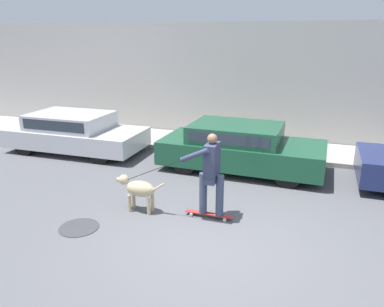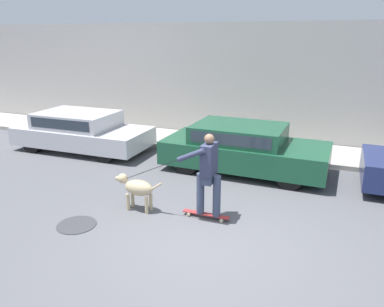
{
  "view_description": "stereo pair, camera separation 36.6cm",
  "coord_description": "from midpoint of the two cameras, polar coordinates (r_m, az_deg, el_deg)",
  "views": [
    {
      "loc": [
        1.61,
        -5.54,
        3.42
      ],
      "look_at": [
        -0.93,
        1.82,
        0.95
      ],
      "focal_mm": 35.0,
      "sensor_mm": 36.0,
      "label": 1
    },
    {
      "loc": [
        1.96,
        -5.41,
        3.42
      ],
      "look_at": [
        -0.93,
        1.82,
        0.95
      ],
      "focal_mm": 35.0,
      "sensor_mm": 36.0,
      "label": 2
    }
  ],
  "objects": [
    {
      "name": "ground_plane",
      "position": [
        6.7,
        0.9,
        -13.1
      ],
      "size": [
        36.0,
        36.0,
        0.0
      ],
      "primitive_type": "plane",
      "color": "#545459"
    },
    {
      "name": "back_wall",
      "position": [
        12.54,
        10.93,
        10.4
      ],
      "size": [
        32.0,
        0.3,
        3.83
      ],
      "color": "#B2ADA8",
      "rests_on": "ground_plane"
    },
    {
      "name": "sidewalk_curb",
      "position": [
        11.79,
        9.57,
        0.83
      ],
      "size": [
        30.0,
        1.98,
        0.13
      ],
      "color": "#A39E93",
      "rests_on": "ground_plane"
    },
    {
      "name": "parked_car_0",
      "position": [
        11.98,
        -18.27,
        3.05
      ],
      "size": [
        4.16,
        1.88,
        1.18
      ],
      "rotation": [
        0.0,
        0.0,
        0.01
      ],
      "color": "black",
      "rests_on": "ground_plane"
    },
    {
      "name": "skateboarder",
      "position": [
        7.05,
        1.44,
        -2.77
      ],
      "size": [
        2.22,
        0.62,
        1.7
      ],
      "rotation": [
        0.0,
        0.0,
        3.14
      ],
      "color": "beige",
      "rests_on": "ground_plane"
    },
    {
      "name": "manhole_cover",
      "position": [
        7.44,
        -18.23,
        -10.67
      ],
      "size": [
        0.73,
        0.73,
        0.01
      ],
      "color": "#38383D",
      "rests_on": "ground_plane"
    },
    {
      "name": "dog",
      "position": [
        7.62,
        -9.51,
        -5.34
      ],
      "size": [
        1.05,
        0.33,
        0.74
      ],
      "rotation": [
        0.0,
        0.0,
        3.12
      ],
      "color": "tan",
      "rests_on": "ground_plane"
    },
    {
      "name": "parked_car_1",
      "position": [
        9.82,
        6.29,
        0.89
      ],
      "size": [
        4.23,
        1.91,
        1.23
      ],
      "rotation": [
        0.0,
        0.0,
        -0.02
      ],
      "color": "black",
      "rests_on": "ground_plane"
    }
  ]
}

